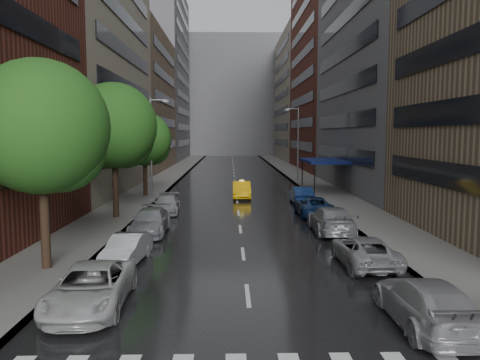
{
  "coord_description": "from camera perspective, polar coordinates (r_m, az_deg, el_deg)",
  "views": [
    {
      "loc": [
        -0.66,
        -12.72,
        5.96
      ],
      "look_at": [
        0.0,
        16.86,
        3.0
      ],
      "focal_mm": 35.0,
      "sensor_mm": 36.0,
      "label": 1
    }
  ],
  "objects": [
    {
      "name": "ground",
      "position": [
        14.06,
        1.62,
        -19.36
      ],
      "size": [
        220.0,
        220.0,
        0.0
      ],
      "primitive_type": "plane",
      "color": "gray",
      "rests_on": "ground"
    },
    {
      "name": "road",
      "position": [
        63.0,
        -0.67,
        0.29
      ],
      "size": [
        14.0,
        140.0,
        0.01
      ],
      "primitive_type": "cube",
      "color": "black",
      "rests_on": "ground"
    },
    {
      "name": "sidewalk_left",
      "position": [
        63.54,
        -8.81,
        0.33
      ],
      "size": [
        4.0,
        140.0,
        0.15
      ],
      "primitive_type": "cube",
      "color": "gray",
      "rests_on": "ground"
    },
    {
      "name": "sidewalk_right",
      "position": [
        63.73,
        7.45,
        0.36
      ],
      "size": [
        4.0,
        140.0,
        0.15
      ],
      "primitive_type": "cube",
      "color": "gray",
      "rests_on": "ground"
    },
    {
      "name": "buildings_left",
      "position": [
        73.62,
        -12.85,
        13.4
      ],
      "size": [
        8.0,
        108.0,
        38.0
      ],
      "color": "maroon",
      "rests_on": "ground"
    },
    {
      "name": "buildings_right",
      "position": [
        71.74,
        11.64,
        12.86
      ],
      "size": [
        8.05,
        109.1,
        36.0
      ],
      "color": "#937A5B",
      "rests_on": "ground"
    },
    {
      "name": "building_far",
      "position": [
        131.11,
        -1.0,
        10.1
      ],
      "size": [
        40.0,
        14.0,
        32.0
      ],
      "primitive_type": "cube",
      "color": "slate",
      "rests_on": "ground"
    },
    {
      "name": "tree_near",
      "position": [
        21.48,
        -23.11,
        5.94
      ],
      "size": [
        5.7,
        5.7,
        9.08
      ],
      "color": "#382619",
      "rests_on": "ground"
    },
    {
      "name": "tree_mid",
      "position": [
        33.41,
        -15.12,
        6.37
      ],
      "size": [
        5.92,
        5.92,
        9.44
      ],
      "color": "#382619",
      "rests_on": "ground"
    },
    {
      "name": "tree_far",
      "position": [
        44.63,
        -11.57,
        4.91
      ],
      "size": [
        4.98,
        4.98,
        7.94
      ],
      "color": "#382619",
      "rests_on": "ground"
    },
    {
      "name": "taxi",
      "position": [
        43.13,
        0.21,
        -1.21
      ],
      "size": [
        1.65,
        4.66,
        1.53
      ],
      "primitive_type": "imported",
      "rotation": [
        0.0,
        0.0,
        -0.01
      ],
      "color": "#F1B10C",
      "rests_on": "ground"
    },
    {
      "name": "parked_cars_left",
      "position": [
        25.16,
        -12.19,
        -6.47
      ],
      "size": [
        2.61,
        24.31,
        1.46
      ],
      "color": "silver",
      "rests_on": "ground"
    },
    {
      "name": "parked_cars_right",
      "position": [
        27.3,
        11.62,
        -5.43
      ],
      "size": [
        2.38,
        30.21,
        1.61
      ],
      "color": "gray",
      "rests_on": "ground"
    },
    {
      "name": "street_lamp_left",
      "position": [
        43.31,
        -10.69,
        4.2
      ],
      "size": [
        1.74,
        0.22,
        9.0
      ],
      "color": "gray",
      "rests_on": "sidewalk_left"
    },
    {
      "name": "street_lamp_right",
      "position": [
        58.33,
        7.01,
        4.62
      ],
      "size": [
        1.74,
        0.22,
        9.0
      ],
      "color": "gray",
      "rests_on": "sidewalk_right"
    },
    {
      "name": "awning",
      "position": [
        48.76,
        10.14,
        2.3
      ],
      "size": [
        4.0,
        8.0,
        3.12
      ],
      "color": "navy",
      "rests_on": "sidewalk_right"
    }
  ]
}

